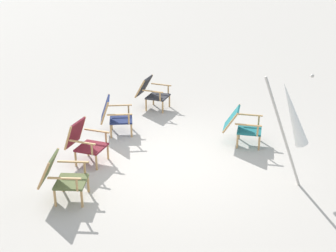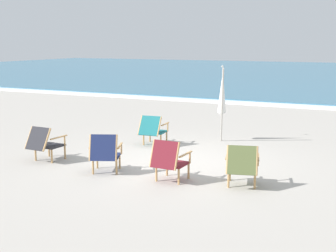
{
  "view_description": "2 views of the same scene",
  "coord_description": "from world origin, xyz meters",
  "px_view_note": "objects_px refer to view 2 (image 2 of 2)",
  "views": [
    {
      "loc": [
        7.61,
        2.57,
        4.09
      ],
      "look_at": [
        -0.16,
        0.05,
        0.65
      ],
      "focal_mm": 50.0,
      "sensor_mm": 36.0,
      "label": 1
    },
    {
      "loc": [
        4.13,
        -9.03,
        2.6
      ],
      "look_at": [
        -0.42,
        0.53,
        0.68
      ],
      "focal_mm": 50.0,
      "sensor_mm": 36.0,
      "label": 2
    }
  ],
  "objects_px": {
    "beach_chair_mid_center": "(242,164)",
    "beach_chair_front_left": "(105,152)",
    "beach_chair_front_right": "(153,129)",
    "beach_chair_far_center": "(169,160)",
    "umbrella_furled_white": "(222,93)",
    "beach_chair_back_right": "(45,143)"
  },
  "relations": [
    {
      "from": "beach_chair_mid_center",
      "to": "beach_chair_back_right",
      "type": "xyz_separation_m",
      "value": [
        -4.44,
        -0.05,
        -0.0
      ]
    },
    {
      "from": "beach_chair_far_center",
      "to": "beach_chair_front_left",
      "type": "bearing_deg",
      "value": -179.4
    },
    {
      "from": "beach_chair_front_left",
      "to": "umbrella_furled_white",
      "type": "bearing_deg",
      "value": 72.77
    },
    {
      "from": "beach_chair_mid_center",
      "to": "beach_chair_front_right",
      "type": "distance_m",
      "value": 3.88
    },
    {
      "from": "beach_chair_far_center",
      "to": "umbrella_furled_white",
      "type": "bearing_deg",
      "value": 93.81
    },
    {
      "from": "beach_chair_back_right",
      "to": "beach_chair_front_right",
      "type": "xyz_separation_m",
      "value": [
        1.4,
        2.45,
        -0.0
      ]
    },
    {
      "from": "beach_chair_mid_center",
      "to": "beach_chair_front_left",
      "type": "height_order",
      "value": "beach_chair_front_left"
    },
    {
      "from": "beach_chair_front_left",
      "to": "beach_chair_front_right",
      "type": "distance_m",
      "value": 2.7
    },
    {
      "from": "beach_chair_far_center",
      "to": "umbrella_furled_white",
      "type": "distance_m",
      "value": 3.81
    },
    {
      "from": "beach_chair_mid_center",
      "to": "beach_chair_front_left",
      "type": "bearing_deg",
      "value": -174.04
    },
    {
      "from": "beach_chair_front_right",
      "to": "beach_chair_mid_center",
      "type": "bearing_deg",
      "value": -38.27
    },
    {
      "from": "beach_chair_mid_center",
      "to": "umbrella_furled_white",
      "type": "distance_m",
      "value": 3.88
    },
    {
      "from": "beach_chair_back_right",
      "to": "umbrella_furled_white",
      "type": "relative_size",
      "value": 0.39
    },
    {
      "from": "beach_chair_front_right",
      "to": "beach_chair_far_center",
      "type": "bearing_deg",
      "value": -57.23
    },
    {
      "from": "beach_chair_far_center",
      "to": "umbrella_furled_white",
      "type": "relative_size",
      "value": 0.41
    },
    {
      "from": "beach_chair_back_right",
      "to": "beach_chair_front_right",
      "type": "distance_m",
      "value": 2.82
    },
    {
      "from": "beach_chair_front_left",
      "to": "beach_chair_front_right",
      "type": "xyz_separation_m",
      "value": [
        -0.32,
        2.69,
        -0.01
      ]
    },
    {
      "from": "beach_chair_front_right",
      "to": "umbrella_furled_white",
      "type": "xyz_separation_m",
      "value": [
        1.47,
        1.03,
        0.88
      ]
    },
    {
      "from": "beach_chair_back_right",
      "to": "beach_chair_far_center",
      "type": "height_order",
      "value": "beach_chair_far_center"
    },
    {
      "from": "beach_chair_back_right",
      "to": "beach_chair_front_left",
      "type": "height_order",
      "value": "beach_chair_front_left"
    },
    {
      "from": "beach_chair_mid_center",
      "to": "beach_chair_front_left",
      "type": "relative_size",
      "value": 1.01
    },
    {
      "from": "beach_chair_front_right",
      "to": "umbrella_furled_white",
      "type": "relative_size",
      "value": 0.41
    }
  ]
}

